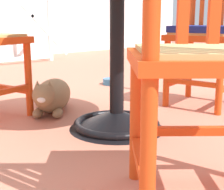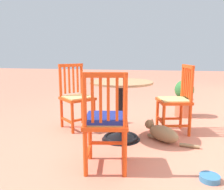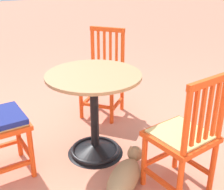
{
  "view_description": "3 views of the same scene",
  "coord_description": "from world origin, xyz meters",
  "px_view_note": "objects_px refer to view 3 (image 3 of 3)",
  "views": [
    {
      "loc": [
        -1.26,
        -1.2,
        0.54
      ],
      "look_at": [
        -0.17,
        -0.05,
        0.19
      ],
      "focal_mm": 54.09,
      "sensor_mm": 36.0,
      "label": 1
    },
    {
      "loc": [
        2.65,
        0.39,
        1.07
      ],
      "look_at": [
        -0.23,
        -0.17,
        0.54
      ],
      "focal_mm": 37.52,
      "sensor_mm": 36.0,
      "label": 2
    },
    {
      "loc": [
        0.62,
        2.08,
        1.53
      ],
      "look_at": [
        -0.3,
        -0.09,
        0.49
      ],
      "focal_mm": 48.77,
      "sensor_mm": 36.0,
      "label": 3
    }
  ],
  "objects_px": {
    "orange_chair_at_corner": "(103,75)",
    "tabby_cat": "(126,176)",
    "orange_chair_by_planter": "(184,138)",
    "cafe_table": "(95,124)"
  },
  "relations": [
    {
      "from": "cafe_table",
      "to": "orange_chair_by_planter",
      "type": "bearing_deg",
      "value": 120.75
    },
    {
      "from": "cafe_table",
      "to": "orange_chair_by_planter",
      "type": "relative_size",
      "value": 0.83
    },
    {
      "from": "cafe_table",
      "to": "tabby_cat",
      "type": "relative_size",
      "value": 1.18
    },
    {
      "from": "orange_chair_by_planter",
      "to": "tabby_cat",
      "type": "height_order",
      "value": "orange_chair_by_planter"
    },
    {
      "from": "orange_chair_at_corner",
      "to": "orange_chair_by_planter",
      "type": "distance_m",
      "value": 1.37
    },
    {
      "from": "cafe_table",
      "to": "orange_chair_at_corner",
      "type": "xyz_separation_m",
      "value": [
        -0.35,
        -0.7,
        0.15
      ]
    },
    {
      "from": "orange_chair_by_planter",
      "to": "tabby_cat",
      "type": "distance_m",
      "value": 0.51
    },
    {
      "from": "orange_chair_at_corner",
      "to": "tabby_cat",
      "type": "relative_size",
      "value": 1.42
    },
    {
      "from": "orange_chair_at_corner",
      "to": "tabby_cat",
      "type": "bearing_deg",
      "value": 76.37
    },
    {
      "from": "orange_chair_by_planter",
      "to": "tabby_cat",
      "type": "bearing_deg",
      "value": -27.67
    }
  ]
}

